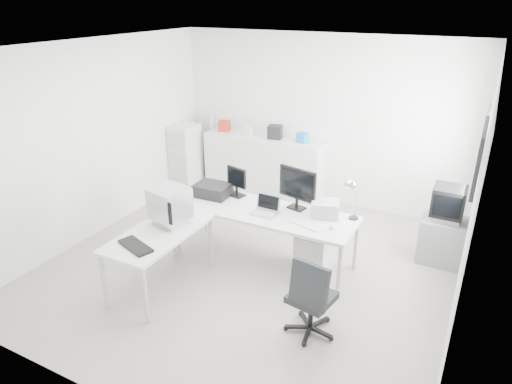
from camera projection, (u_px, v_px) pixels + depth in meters
The scene contains 30 objects.
floor at pixel (249, 266), 6.08m from camera, with size 5.00×5.00×0.01m, color #B4AEA2.
ceiling at pixel (248, 47), 4.97m from camera, with size 5.00×5.00×0.01m, color white.
back_wall at pixel (320, 121), 7.56m from camera, with size 5.00×0.02×2.80m, color silver.
left_wall at pixel (96, 140), 6.58m from camera, with size 0.02×5.00×2.80m, color silver.
right_wall at pixel (473, 208), 4.47m from camera, with size 0.02×5.00×2.80m, color silver.
window at pixel (481, 154), 5.38m from camera, with size 0.02×1.20×1.10m, color white, non-canonical shape.
wall_picture at pixel (480, 157), 4.37m from camera, with size 0.04×0.90×0.60m, color black, non-canonical shape.
main_desk at pixel (264, 236), 6.07m from camera, with size 2.40×0.80×0.75m, color silver, non-canonical shape.
side_desk at pixel (161, 259), 5.53m from camera, with size 0.70×1.40×0.75m, color silver, non-canonical shape.
drawer_pedestal at pixel (314, 251), 5.85m from camera, with size 0.40×0.50×0.60m, color silver.
inkjet_printer at pixel (213, 190), 6.33m from camera, with size 0.47×0.37×0.17m, color black.
lcd_monitor_small at pixel (237, 182), 6.28m from camera, with size 0.32×0.18×0.41m, color black, non-canonical shape.
lcd_monitor_large at pixel (297, 188), 5.87m from camera, with size 0.55×0.22×0.57m, color black, non-canonical shape.
laptop at pixel (264, 207), 5.78m from camera, with size 0.32×0.33×0.21m, color #B7B7BA, non-canonical shape.
white_keyboard at pixel (307, 225), 5.52m from camera, with size 0.39×0.12×0.02m, color silver.
white_mouse at pixel (332, 227), 5.43m from camera, with size 0.06×0.06×0.06m, color silver.
laser_printer at pixel (325, 208), 5.75m from camera, with size 0.34×0.30×0.20m, color #A5A5A5.
desk_lamp at pixel (355, 201), 5.61m from camera, with size 0.16×0.16×0.48m, color silver, non-canonical shape.
crt_monitor at pixel (170, 207), 5.50m from camera, with size 0.38×0.38×0.44m, color #B7B7BA, non-canonical shape.
black_keyboard at pixel (136, 246), 5.05m from camera, with size 0.47×0.19×0.03m, color black.
office_chair at pixel (312, 294), 4.72m from camera, with size 0.55×0.55×0.96m, color #272A2C, non-canonical shape.
tv_cabinet at pixel (442, 240), 6.10m from camera, with size 0.57×0.46×0.62m, color slate.
crt_tv at pixel (448, 204), 5.88m from camera, with size 0.50×0.48×0.45m, color black, non-canonical shape.
sideboard at pixel (264, 166), 8.07m from camera, with size 2.15×0.54×1.08m, color silver.
clutter_box_a at pixel (224, 126), 8.16m from camera, with size 0.19×0.17×0.19m, color #9E2B16.
clutter_box_b at pixel (249, 130), 7.95m from camera, with size 0.16×0.13×0.16m, color silver.
clutter_box_c at pixel (275, 132), 7.73m from camera, with size 0.23×0.21×0.23m, color black.
clutter_box_d at pixel (302, 138), 7.53m from camera, with size 0.17×0.14×0.17m, color blue.
clutter_bottle at pixel (211, 123), 8.31m from camera, with size 0.07×0.07×0.22m, color silver.
filing_cabinet at pixel (186, 158), 8.29m from camera, with size 0.42×0.50×1.21m, color silver.
Camera 1 is at (2.46, -4.57, 3.32)m, focal length 32.00 mm.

